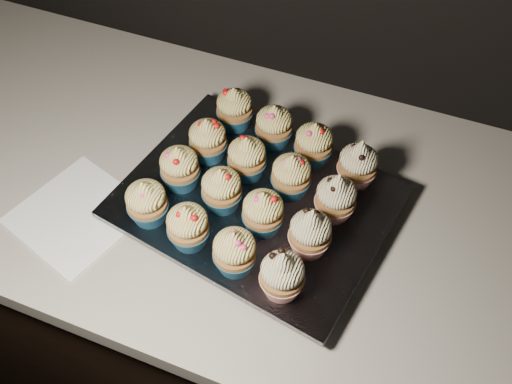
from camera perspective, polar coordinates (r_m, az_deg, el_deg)
cabinet at (r=1.37m, az=-2.86°, el=-11.17°), size 2.40×0.60×0.86m
worktop at (r=0.99m, az=-3.89°, el=0.65°), size 2.44×0.64×0.04m
napkin at (r=0.97m, az=-17.42°, el=-2.16°), size 0.22×0.22×0.00m
baking_tray at (r=0.92m, az=0.00°, el=-1.49°), size 0.42×0.35×0.02m
foil_lining at (r=0.91m, az=0.00°, el=-0.85°), size 0.46×0.39×0.01m
cupcake_0 at (r=0.87m, az=-10.87°, el=-0.99°), size 0.06×0.06×0.08m
cupcake_1 at (r=0.83m, az=-6.82°, el=-3.40°), size 0.06×0.06×0.08m
cupcake_2 at (r=0.80m, az=-2.16°, el=-5.94°), size 0.06×0.06×0.08m
cupcake_3 at (r=0.78m, az=2.64°, el=-8.23°), size 0.06×0.06×0.10m
cupcake_4 at (r=0.90m, az=-7.64°, el=2.45°), size 0.06×0.06×0.08m
cupcake_5 at (r=0.87m, az=-3.46°, el=0.30°), size 0.06×0.06×0.08m
cupcake_6 at (r=0.84m, az=0.71°, el=-2.02°), size 0.06×0.06×0.08m
cupcake_7 at (r=0.82m, az=5.45°, el=-4.03°), size 0.06×0.06×0.10m
cupcake_8 at (r=0.94m, az=-4.84°, el=5.24°), size 0.06×0.06×0.08m
cupcake_9 at (r=0.91m, az=-0.92°, el=3.44°), size 0.06×0.06×0.08m
cupcake_10 at (r=0.88m, az=3.54°, el=1.66°), size 0.06×0.06×0.08m
cupcake_11 at (r=0.86m, az=7.98°, el=-0.55°), size 0.06×0.06×0.10m
cupcake_12 at (r=0.99m, az=-2.17°, el=8.34°), size 0.06×0.06×0.08m
cupcake_13 at (r=0.96m, az=1.80°, el=6.61°), size 0.06×0.06×0.08m
cupcake_14 at (r=0.93m, az=5.78°, el=4.82°), size 0.06×0.06×0.08m
cupcake_15 at (r=0.91m, az=10.14°, el=2.75°), size 0.06×0.06×0.10m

